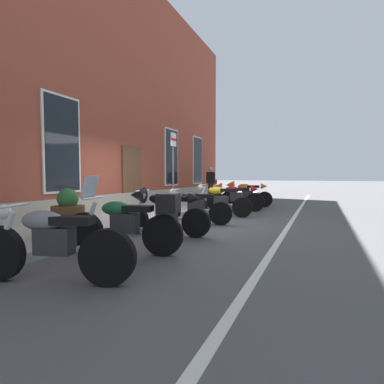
# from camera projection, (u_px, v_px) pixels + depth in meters

# --- Properties ---
(ground_plane) EXTENTS (140.00, 140.00, 0.00)m
(ground_plane) POSITION_uv_depth(u_px,v_px,m) (167.00, 222.00, 8.40)
(ground_plane) COLOR #4C4C4F
(sidewalk) EXTENTS (27.54, 2.24, 0.16)m
(sidewalk) POSITION_uv_depth(u_px,v_px,m) (133.00, 217.00, 8.84)
(sidewalk) COLOR gray
(sidewalk) RESTS_ON ground_plane
(lane_stripe) EXTENTS (27.54, 0.12, 0.01)m
(lane_stripe) POSITION_uv_depth(u_px,v_px,m) (286.00, 230.00, 7.14)
(lane_stripe) COLOR silver
(lane_stripe) RESTS_ON ground_plane
(brick_pub_facade) EXTENTS (21.54, 7.84, 8.73)m
(brick_pub_facade) POSITION_uv_depth(u_px,v_px,m) (12.00, 88.00, 10.57)
(brick_pub_facade) COLOR brown
(brick_pub_facade) RESTS_ON ground_plane
(motorcycle_grey_naked) EXTENTS (0.80, 2.04, 0.95)m
(motorcycle_grey_naked) POSITION_uv_depth(u_px,v_px,m) (50.00, 244.00, 3.60)
(motorcycle_grey_naked) COLOR black
(motorcycle_grey_naked) RESTS_ON ground_plane
(motorcycle_green_touring) EXTENTS (0.77, 2.05, 1.30)m
(motorcycle_green_touring) POSITION_uv_depth(u_px,v_px,m) (128.00, 221.00, 4.96)
(motorcycle_green_touring) COLOR black
(motorcycle_green_touring) RESTS_ON ground_plane
(motorcycle_black_sport) EXTENTS (0.62, 2.04, 1.04)m
(motorcycle_black_sport) POSITION_uv_depth(u_px,v_px,m) (161.00, 209.00, 6.51)
(motorcycle_black_sport) COLOR black
(motorcycle_black_sport) RESTS_ON ground_plane
(motorcycle_black_naked) EXTENTS (0.67, 1.99, 0.94)m
(motorcycle_black_naked) POSITION_uv_depth(u_px,v_px,m) (194.00, 207.00, 7.97)
(motorcycle_black_naked) COLOR black
(motorcycle_black_naked) RESTS_ON ground_plane
(motorcycle_yellow_naked) EXTENTS (0.62, 2.04, 1.02)m
(motorcycle_yellow_naked) POSITION_uv_depth(u_px,v_px,m) (219.00, 201.00, 9.46)
(motorcycle_yellow_naked) COLOR black
(motorcycle_yellow_naked) RESTS_ON ground_plane
(motorcycle_red_sport) EXTENTS (0.62, 2.12, 1.03)m
(motorcycle_red_sport) POSITION_uv_depth(u_px,v_px,m) (233.00, 196.00, 11.02)
(motorcycle_red_sport) COLOR black
(motorcycle_red_sport) RESTS_ON ground_plane
(motorcycle_orange_sport) EXTENTS (0.62, 2.12, 1.08)m
(motorcycle_orange_sport) POSITION_uv_depth(u_px,v_px,m) (244.00, 193.00, 12.49)
(motorcycle_orange_sport) COLOR black
(motorcycle_orange_sport) RESTS_ON ground_plane
(pedestrian_dark_jacket) EXTENTS (0.37, 0.63, 1.55)m
(pedestrian_dark_jacket) POSITION_uv_depth(u_px,v_px,m) (211.00, 181.00, 15.01)
(pedestrian_dark_jacket) COLOR #38332D
(pedestrian_dark_jacket) RESTS_ON sidewalk
(parking_sign) EXTENTS (0.36, 0.07, 2.58)m
(parking_sign) POSITION_uv_depth(u_px,v_px,m) (173.00, 160.00, 10.06)
(parking_sign) COLOR #4C4C51
(parking_sign) RESTS_ON sidewalk
(barrel_planter) EXTENTS (0.65, 0.65, 0.89)m
(barrel_planter) POSITION_uv_depth(u_px,v_px,m) (68.00, 215.00, 5.86)
(barrel_planter) COLOR brown
(barrel_planter) RESTS_ON sidewalk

